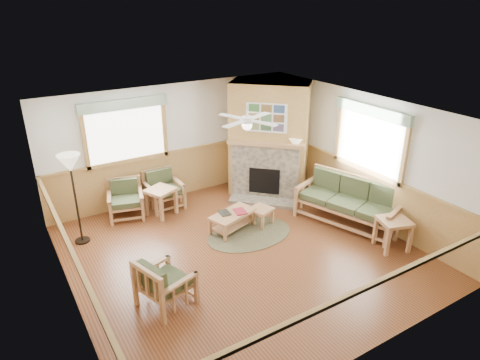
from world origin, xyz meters
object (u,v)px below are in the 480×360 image
armchair_left (165,282)px  floor_lamp_left (76,200)px  coffee_table (233,221)px  footstool (261,216)px  floor_lamp_right (294,169)px  end_table_chairs (161,202)px  sofa (348,203)px  armchair_back_left (126,200)px  armchair_back_right (164,190)px  end_table_sofa (393,234)px

armchair_left → floor_lamp_left: floor_lamp_left is taller
coffee_table → floor_lamp_left: (-2.77, 1.17, 0.72)m
footstool → floor_lamp_right: size_ratio=0.28×
end_table_chairs → floor_lamp_right: 3.14m
sofa → footstool: sofa is taller
armchair_back_left → floor_lamp_left: 1.32m
footstool → floor_lamp_left: floor_lamp_left is taller
sofa → armchair_left: size_ratio=2.58×
armchair_back_left → coffee_table: bearing=-30.0°
armchair_back_left → armchair_left: bearing=-81.5°
armchair_left → coffee_table: size_ratio=0.84×
sofa → coffee_table: bearing=-133.8°
armchair_back_left → coffee_table: size_ratio=0.83×
armchair_left → floor_lamp_right: floor_lamp_right is taller
sofa → armchair_left: sofa is taller
armchair_back_left → floor_lamp_left: size_ratio=0.44×
footstool → floor_lamp_right: bearing=24.0°
floor_lamp_right → armchair_back_right: bearing=155.9°
sofa → armchair_back_left: sofa is taller
end_table_sofa → floor_lamp_right: bearing=95.8°
armchair_left → armchair_back_right: bearing=-39.2°
floor_lamp_right → end_table_sofa: bearing=-84.2°
armchair_back_left → armchair_back_right: size_ratio=0.96×
armchair_back_left → end_table_sofa: armchair_back_left is taller
armchair_back_right → floor_lamp_left: floor_lamp_left is taller
armchair_left → sofa: bearing=-101.7°
armchair_back_left → end_table_chairs: size_ratio=1.31×
armchair_back_right → footstool: armchair_back_right is taller
footstool → end_table_sofa: bearing=-52.6°
armchair_back_right → end_table_sofa: size_ratio=1.36×
armchair_left → coffee_table: (2.07, 1.44, -0.22)m
footstool → floor_lamp_left: (-3.41, 1.27, 0.73)m
armchair_back_left → armchair_left: 3.18m
coffee_table → end_table_sofa: end_table_sofa is taller
armchair_left → end_table_sofa: 4.38m
sofa → armchair_left: bearing=-103.2°
armchair_left → end_table_chairs: 3.05m
footstool → armchair_back_right: bearing=128.0°
end_table_chairs → floor_lamp_left: floor_lamp_left is taller
end_table_sofa → floor_lamp_right: 2.75m
footstool → coffee_table: bearing=171.0°
armchair_back_right → armchair_left: armchair_back_right is taller
coffee_table → footstool: coffee_table is taller
footstool → floor_lamp_left: bearing=159.5°
footstool → end_table_chairs: bearing=137.3°
armchair_back_left → footstool: armchair_back_left is taller
footstool → sofa: bearing=-30.7°
floor_lamp_right → floor_lamp_left: bearing=171.8°
coffee_table → armchair_back_right: bearing=97.3°
sofa → coffee_table: size_ratio=2.17×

